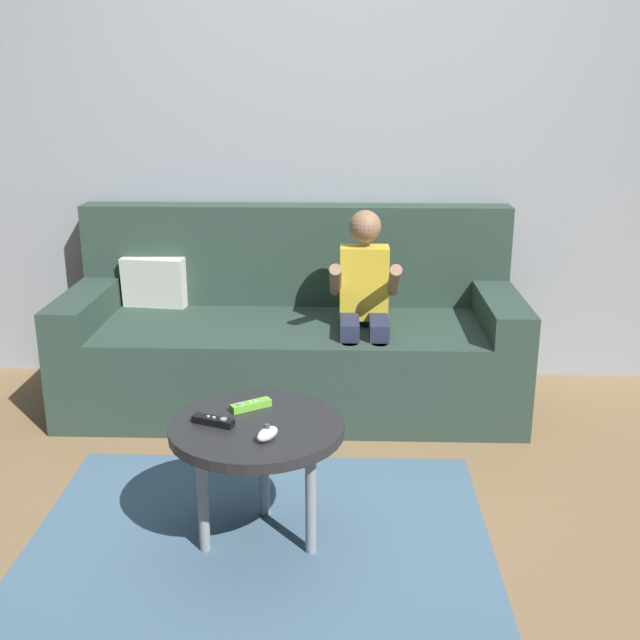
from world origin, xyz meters
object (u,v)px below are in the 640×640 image
at_px(couch, 292,339).
at_px(game_remote_black_far_corner, 213,421).
at_px(game_remote_lime_near_edge, 251,405).
at_px(nunchuk_white, 267,434).
at_px(coffee_table, 257,435).
at_px(person_seated_on_couch, 364,303).

height_order(couch, game_remote_black_far_corner, couch).
bearing_deg(game_remote_lime_near_edge, couch, 87.01).
bearing_deg(game_remote_black_far_corner, couch, 82.59).
xyz_separation_m(couch, nunchuk_white, (0.02, -1.36, 0.15)).
distance_m(couch, game_remote_black_far_corner, 1.27).
xyz_separation_m(couch, coffee_table, (-0.03, -1.23, 0.09)).
bearing_deg(couch, game_remote_lime_near_edge, -92.99).
bearing_deg(game_remote_lime_near_edge, nunchuk_white, -71.30).
height_order(nunchuk_white, game_remote_black_far_corner, nunchuk_white).
relative_size(nunchuk_white, game_remote_black_far_corner, 0.70).
distance_m(couch, nunchuk_white, 1.36).
relative_size(person_seated_on_couch, coffee_table, 1.67).
relative_size(person_seated_on_couch, nunchuk_white, 9.42).
xyz_separation_m(game_remote_lime_near_edge, nunchuk_white, (0.08, -0.23, 0.01)).
xyz_separation_m(person_seated_on_couch, game_remote_lime_near_edge, (-0.40, -0.94, -0.09)).
bearing_deg(coffee_table, game_remote_lime_near_edge, 106.47).
relative_size(couch, game_remote_lime_near_edge, 15.26).
height_order(game_remote_lime_near_edge, game_remote_black_far_corner, same).
height_order(person_seated_on_couch, nunchuk_white, person_seated_on_couch).
xyz_separation_m(game_remote_lime_near_edge, game_remote_black_far_corner, (-0.10, -0.13, 0.00)).
bearing_deg(game_remote_black_far_corner, game_remote_lime_near_edge, 50.87).
distance_m(person_seated_on_couch, coffee_table, 1.12).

